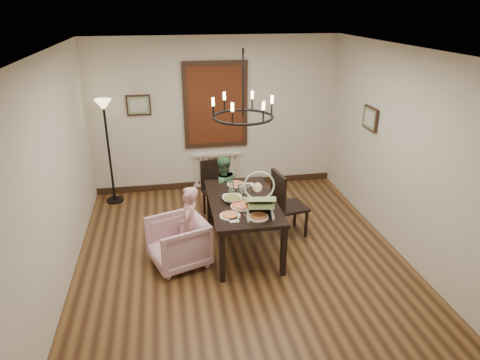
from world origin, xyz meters
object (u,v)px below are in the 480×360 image
object	(u,v)px
chair_far	(217,190)
elderly_woman	(190,233)
chair_right	(290,203)
drinking_glass	(240,190)
seated_man	(223,196)
floor_lamp	(109,154)
baby_bouncer	(260,199)
armchair	(178,242)
dining_table	(243,206)

from	to	relation	value
chair_far	elderly_woman	size ratio (longest dim) A/B	1.03
chair_right	drinking_glass	bearing A→B (deg)	86.83
seated_man	elderly_woman	bearing A→B (deg)	47.25
chair_far	floor_lamp	size ratio (longest dim) A/B	0.53
seated_man	drinking_glass	bearing A→B (deg)	90.49
chair_far	baby_bouncer	distance (m)	1.58
armchair	baby_bouncer	bearing A→B (deg)	62.99
chair_far	elderly_woman	world-z (taller)	chair_far
chair_right	baby_bouncer	xyz separation A→B (m)	(-0.63, -0.67, 0.44)
chair_right	elderly_woman	distance (m)	1.64
floor_lamp	chair_far	bearing A→B (deg)	-27.23
armchair	floor_lamp	xyz separation A→B (m)	(-1.04, 2.21, 0.57)
chair_far	floor_lamp	bearing A→B (deg)	135.95
armchair	baby_bouncer	world-z (taller)	baby_bouncer
seated_man	floor_lamp	distance (m)	2.17
drinking_glass	seated_man	bearing A→B (deg)	104.39
dining_table	chair_right	xyz separation A→B (m)	(0.78, 0.28, -0.16)
seated_man	floor_lamp	bearing A→B (deg)	-45.78
elderly_woman	baby_bouncer	bearing A→B (deg)	96.78
dining_table	elderly_woman	world-z (taller)	elderly_woman
baby_bouncer	floor_lamp	xyz separation A→B (m)	(-2.12, 2.36, -0.06)
chair_far	chair_right	world-z (taller)	chair_right
chair_far	armchair	distance (m)	1.49
dining_table	elderly_woman	distance (m)	0.83
armchair	seated_man	xyz separation A→B (m)	(0.76, 1.08, 0.14)
chair_right	armchair	world-z (taller)	chair_right
baby_bouncer	floor_lamp	distance (m)	3.17
drinking_glass	floor_lamp	xyz separation A→B (m)	(-1.97, 1.77, 0.06)
chair_right	baby_bouncer	world-z (taller)	baby_bouncer
chair_far	floor_lamp	distance (m)	2.01
chair_far	drinking_glass	world-z (taller)	chair_far
chair_far	chair_right	distance (m)	1.27
baby_bouncer	drinking_glass	distance (m)	0.62
chair_right	drinking_glass	world-z (taller)	chair_right
elderly_woman	seated_man	xyz separation A→B (m)	(0.60, 1.09, 0.00)
chair_far	chair_right	xyz separation A→B (m)	(1.00, -0.78, 0.04)
chair_far	chair_right	bearing A→B (deg)	-54.72
chair_right	armchair	bearing A→B (deg)	97.29
dining_table	drinking_glass	size ratio (longest dim) A/B	11.14
chair_far	seated_man	xyz separation A→B (m)	(0.05, -0.22, -0.01)
armchair	floor_lamp	size ratio (longest dim) A/B	0.40
chair_far	drinking_glass	distance (m)	0.97
armchair	elderly_woman	xyz separation A→B (m)	(0.16, -0.00, 0.14)
chair_right	seated_man	world-z (taller)	chair_right
armchair	floor_lamp	bearing A→B (deg)	-173.82
drinking_glass	floor_lamp	distance (m)	2.65
chair_far	baby_bouncer	bearing A→B (deg)	-92.46
baby_bouncer	elderly_woman	bearing A→B (deg)	179.91
dining_table	baby_bouncer	bearing A→B (deg)	-68.42
seated_man	baby_bouncer	size ratio (longest dim) A/B	1.59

